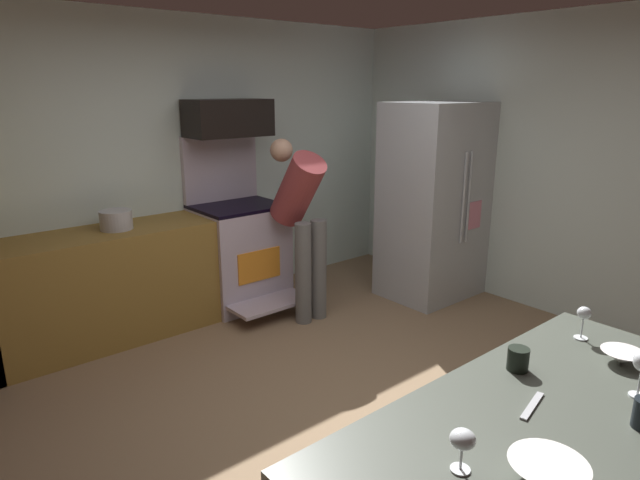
% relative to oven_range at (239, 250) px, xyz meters
% --- Properties ---
extents(ground_plane, '(5.20, 4.80, 0.02)m').
position_rel_oven_range_xyz_m(ground_plane, '(-0.46, -1.97, -0.52)').
color(ground_plane, '#886D4F').
extents(wall_back, '(5.20, 0.12, 2.60)m').
position_rel_oven_range_xyz_m(wall_back, '(-0.46, 0.37, 0.79)').
color(wall_back, silver).
rests_on(wall_back, ground).
extents(wall_right, '(0.12, 4.80, 2.60)m').
position_rel_oven_range_xyz_m(wall_right, '(2.08, -1.97, 0.79)').
color(wall_right, silver).
rests_on(wall_right, ground).
extents(lower_cabinet_run, '(2.40, 0.60, 0.90)m').
position_rel_oven_range_xyz_m(lower_cabinet_run, '(-1.36, 0.01, -0.06)').
color(lower_cabinet_run, olive).
rests_on(lower_cabinet_run, ground).
extents(oven_range, '(0.76, 0.98, 1.56)m').
position_rel_oven_range_xyz_m(oven_range, '(0.00, 0.00, 0.00)').
color(oven_range, '#C1B3C6').
rests_on(oven_range, ground).
extents(microwave, '(0.74, 0.38, 0.32)m').
position_rel_oven_range_xyz_m(microwave, '(0.00, 0.09, 1.21)').
color(microwave, black).
rests_on(microwave, oven_range).
extents(refrigerator, '(0.90, 0.73, 1.85)m').
position_rel_oven_range_xyz_m(refrigerator, '(1.57, -1.00, 0.41)').
color(refrigerator, '#B0B6BC').
rests_on(refrigerator, ground).
extents(person_cook, '(0.31, 0.62, 1.56)m').
position_rel_oven_range_xyz_m(person_cook, '(0.26, -0.61, 0.41)').
color(person_cook, slate).
rests_on(person_cook, ground).
extents(mixing_bowl_large, '(0.23, 0.23, 0.06)m').
position_rel_oven_range_xyz_m(mixing_bowl_large, '(-1.20, -3.63, 0.42)').
color(mixing_bowl_large, white).
rests_on(mixing_bowl_large, counter_island).
extents(mixing_bowl_small, '(0.17, 0.17, 0.05)m').
position_rel_oven_range_xyz_m(mixing_bowl_small, '(-0.31, -3.47, 0.41)').
color(mixing_bowl_small, white).
rests_on(mixing_bowl_small, counter_island).
extents(wine_glass_near, '(0.06, 0.06, 0.15)m').
position_rel_oven_range_xyz_m(wine_glass_near, '(-0.21, -3.26, 0.50)').
color(wine_glass_near, silver).
rests_on(wine_glass_near, counter_island).
extents(wine_glass_mid, '(0.08, 0.08, 0.14)m').
position_rel_oven_range_xyz_m(wine_glass_mid, '(-1.35, -3.44, 0.49)').
color(wine_glass_mid, silver).
rests_on(wine_glass_mid, counter_island).
extents(mug_tea, '(0.08, 0.08, 0.09)m').
position_rel_oven_range_xyz_m(mug_tea, '(-0.68, -3.23, 0.43)').
color(mug_tea, black).
rests_on(mug_tea, counter_island).
extents(knife_chef, '(0.20, 0.07, 0.01)m').
position_rel_oven_range_xyz_m(knife_chef, '(-0.88, -3.40, 0.39)').
color(knife_chef, '#B7BABF').
rests_on(knife_chef, counter_island).
extents(stock_pot, '(0.25, 0.25, 0.15)m').
position_rel_oven_range_xyz_m(stock_pot, '(-1.10, 0.01, 0.46)').
color(stock_pot, '#B3B3B9').
rests_on(stock_pot, lower_cabinet_run).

